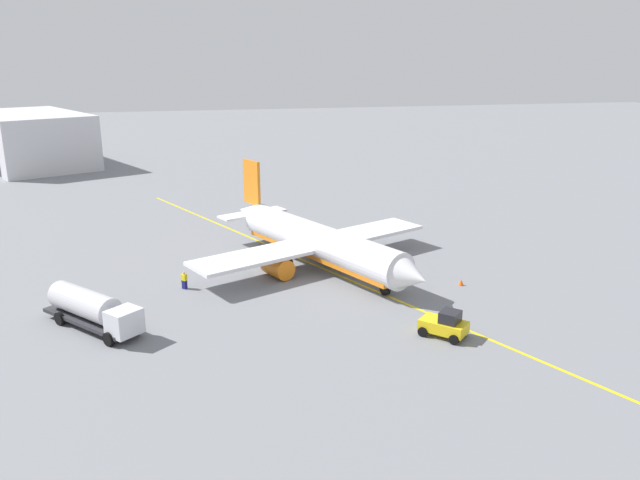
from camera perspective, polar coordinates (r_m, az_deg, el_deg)
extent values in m
plane|color=slate|center=(65.79, 0.00, -2.51)|extent=(400.00, 400.00, 0.00)
cylinder|color=white|center=(64.93, 0.00, -0.17)|extent=(23.27, 13.03, 3.60)
cube|color=orange|center=(65.22, 0.00, -1.00)|extent=(21.80, 11.89, 1.01)
cone|color=white|center=(55.51, 8.37, -3.29)|extent=(4.44, 4.51, 3.45)
cone|color=white|center=(75.97, -6.41, 2.49)|extent=(5.49, 4.69, 3.06)
cube|color=orange|center=(74.58, -6.24, 5.25)|extent=(3.07, 1.63, 5.20)
cube|color=white|center=(75.41, -6.15, 2.42)|extent=(5.62, 8.65, 0.24)
cube|color=white|center=(65.82, -0.53, -0.35)|extent=(15.67, 27.22, 0.36)
cylinder|color=orange|center=(68.72, 3.34, -0.73)|extent=(3.78, 3.22, 2.10)
cylinder|color=orange|center=(62.73, -3.89, -2.44)|extent=(3.78, 3.22, 2.10)
cylinder|color=#4C4C51|center=(58.28, 5.97, -3.97)|extent=(0.24, 0.24, 1.17)
cylinder|color=black|center=(58.49, 5.96, -4.50)|extent=(1.17, 0.81, 1.10)
cylinder|color=#4C4C51|center=(68.45, 0.71, -0.74)|extent=(0.24, 0.24, 1.17)
cylinder|color=black|center=(68.63, 0.71, -1.21)|extent=(1.17, 0.81, 1.10)
cylinder|color=#4C4C51|center=(65.51, -2.87, -1.56)|extent=(0.24, 0.24, 1.17)
cylinder|color=black|center=(65.70, -2.86, -2.05)|extent=(1.17, 0.81, 1.10)
cube|color=#2D2D33|center=(54.83, -20.18, -6.79)|extent=(9.11, 8.28, 0.30)
cube|color=silver|center=(50.99, -17.41, -7.13)|extent=(3.08, 3.12, 2.00)
cube|color=black|center=(50.16, -16.83, -6.98)|extent=(1.42, 1.63, 0.90)
cylinder|color=silver|center=(54.83, -20.67, -5.37)|extent=(6.85, 6.31, 2.30)
cylinder|color=black|center=(52.39, -16.48, -7.71)|extent=(1.06, 0.98, 1.10)
cylinder|color=black|center=(51.09, -18.71, -8.56)|extent=(1.06, 0.98, 1.10)
cylinder|color=black|center=(57.44, -20.53, -5.92)|extent=(1.06, 0.98, 1.10)
cylinder|color=black|center=(56.26, -22.64, -6.63)|extent=(1.06, 0.98, 1.10)
cube|color=yellow|center=(50.88, 11.19, -7.69)|extent=(3.99, 3.92, 0.90)
cube|color=black|center=(50.36, 11.78, -6.87)|extent=(2.12, 2.12, 0.90)
cylinder|color=black|center=(50.67, 9.36, -8.25)|extent=(0.79, 0.77, 0.80)
cylinder|color=black|center=(52.35, 10.27, -7.46)|extent=(0.79, 0.77, 0.80)
cylinder|color=black|center=(49.80, 12.11, -8.87)|extent=(0.79, 0.77, 0.80)
cylinder|color=black|center=(51.51, 12.94, -8.04)|extent=(0.79, 0.77, 0.80)
cube|color=navy|center=(61.15, -12.24, -3.98)|extent=(0.54, 0.53, 0.85)
cube|color=yellow|center=(60.91, -12.28, -3.34)|extent=(0.63, 0.62, 0.60)
sphere|color=tan|center=(60.76, -12.31, -2.95)|extent=(0.24, 0.24, 0.24)
cone|color=#F2590F|center=(62.18, 12.73, -3.79)|extent=(0.54, 0.54, 0.60)
cube|color=silver|center=(139.35, -24.81, 8.33)|extent=(34.88, 28.71, 10.47)
cube|color=yellow|center=(65.78, 0.00, -2.50)|extent=(76.57, 34.43, 0.01)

